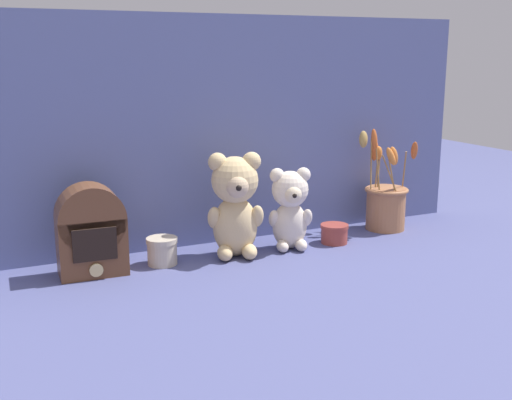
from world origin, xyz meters
TOP-DOWN VIEW (x-y plane):
  - ground_plane at (0.00, 0.00)m, footprint 4.00×4.00m
  - backdrop_wall at (0.00, 0.17)m, footprint 1.46×0.02m
  - teddy_bear_large at (-0.06, 0.02)m, footprint 0.15×0.14m
  - teddy_bear_medium at (0.10, 0.02)m, footprint 0.12×0.11m
  - flower_vase at (0.45, 0.07)m, footprint 0.17×0.14m
  - vintage_radio at (-0.42, 0.04)m, footprint 0.16×0.11m
  - decorative_tin_tall at (0.24, 0.01)m, footprint 0.08×0.08m
  - decorative_tin_short at (-0.25, 0.04)m, footprint 0.08×0.08m

SIDE VIEW (x-z plane):
  - ground_plane at x=0.00m, z-range 0.00..0.00m
  - decorative_tin_tall at x=0.24m, z-range 0.00..0.05m
  - decorative_tin_short at x=-0.25m, z-range 0.00..0.07m
  - flower_vase at x=0.45m, z-range -0.07..0.24m
  - vintage_radio at x=-0.42m, z-range 0.00..0.22m
  - teddy_bear_medium at x=0.10m, z-range 0.00..0.23m
  - teddy_bear_large at x=-0.06m, z-range 0.01..0.28m
  - backdrop_wall at x=0.00m, z-range 0.00..0.62m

